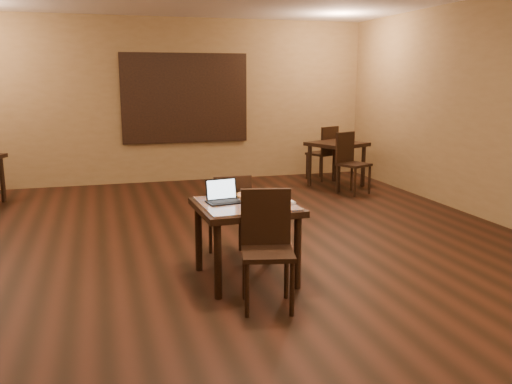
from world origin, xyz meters
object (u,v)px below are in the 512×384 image
object	(u,v)px
chair_main_near	(267,241)
pizza_pan	(251,196)
tiled_table	(246,213)
other_table_a_chair_far	(325,150)
other_table_a_chair_near	(350,159)
other_table_a	(337,150)
laptop	(223,196)
chair_main_far	(231,212)

from	to	relation	value
chair_main_near	pizza_pan	size ratio (longest dim) A/B	2.75
tiled_table	other_table_a_chair_far	world-z (taller)	other_table_a_chair_far
other_table_a_chair_near	chair_main_near	bearing A→B (deg)	-148.81
other_table_a_chair_near	other_table_a	bearing A→B (deg)	61.80
tiled_table	other_table_a_chair_near	size ratio (longest dim) A/B	0.93
chair_main_near	pizza_pan	distance (m)	0.88
laptop	chair_main_near	bearing A→B (deg)	-81.29
tiled_table	chair_main_far	xyz separation A→B (m)	(0.00, 0.62, -0.14)
pizza_pan	other_table_a	distance (m)	4.61
tiled_table	other_table_a_chair_near	bearing A→B (deg)	48.65
chair_main_far	other_table_a_chair_far	xyz separation A→B (m)	(2.82, 3.99, 0.06)
chair_main_near	pizza_pan	xyz separation A→B (m)	(0.10, 0.85, 0.20)
tiled_table	other_table_a_chair_far	xyz separation A→B (m)	(2.82, 4.61, -0.08)
chair_main_near	laptop	world-z (taller)	chair_main_near
chair_main_near	other_table_a	xyz separation A→B (m)	(2.76, 4.62, 0.10)
chair_main_far	other_table_a	distance (m)	4.38
tiled_table	other_table_a	size ratio (longest dim) A/B	0.85
laptop	other_table_a_chair_far	distance (m)	5.43
other_table_a	other_table_a_chair_far	world-z (taller)	other_table_a_chair_far
chair_main_near	laptop	distance (m)	0.79
pizza_pan	other_table_a_chair_far	xyz separation A→B (m)	(2.70, 4.37, -0.19)
tiled_table	other_table_a	world-z (taller)	other_table_a
laptop	other_table_a	distance (m)	4.91
tiled_table	chair_main_far	bearing A→B (deg)	87.51
laptop	other_table_a	xyz separation A→B (m)	(2.98, 3.91, -0.16)
chair_main_far	pizza_pan	bearing A→B (deg)	107.28
laptop	pizza_pan	xyz separation A→B (m)	(0.32, 0.14, -0.05)
laptop	pizza_pan	bearing A→B (deg)	15.35
chair_main_near	laptop	bearing A→B (deg)	119.34
chair_main_far	other_table_a_chair_far	size ratio (longest dim) A/B	0.90
pizza_pan	chair_main_far	bearing A→B (deg)	107.54
chair_main_near	other_table_a_chair_far	bearing A→B (deg)	74.17
chair_main_far	other_table_a	world-z (taller)	chair_main_far
tiled_table	chair_main_near	xyz separation A→B (m)	(0.02, -0.61, -0.10)
other_table_a	other_table_a_chair_near	bearing A→B (deg)	-118.20
chair_main_far	pizza_pan	world-z (taller)	chair_main_far
other_table_a_chair_far	pizza_pan	bearing A→B (deg)	33.69
chair_main_near	chair_main_far	distance (m)	1.23
chair_main_far	other_table_a_chair_near	size ratio (longest dim) A/B	0.90
pizza_pan	other_table_a	world-z (taller)	other_table_a
other_table_a_chair_near	other_table_a_chair_far	bearing A→B (deg)	61.80
tiled_table	other_table_a	distance (m)	4.87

